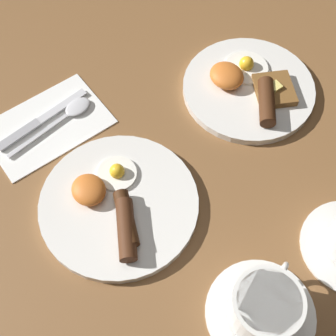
{
  "coord_description": "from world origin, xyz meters",
  "views": [
    {
      "loc": [
        0.31,
        -0.14,
        0.7
      ],
      "look_at": [
        0.0,
        0.1,
        0.03
      ],
      "focal_mm": 50.0,
      "sensor_mm": 36.0,
      "label": 1
    }
  ],
  "objects_px": {
    "breakfast_plate_near": "(118,204)",
    "teacup_near": "(264,308)",
    "knife": "(38,122)",
    "spoon": "(70,112)",
    "breakfast_plate_far": "(249,87)"
  },
  "relations": [
    {
      "from": "breakfast_plate_near",
      "to": "teacup_near",
      "type": "distance_m",
      "value": 0.28
    },
    {
      "from": "breakfast_plate_near",
      "to": "knife",
      "type": "xyz_separation_m",
      "value": [
        -0.23,
        -0.02,
        -0.0
      ]
    },
    {
      "from": "knife",
      "to": "teacup_near",
      "type": "bearing_deg",
      "value": -85.03
    },
    {
      "from": "teacup_near",
      "to": "spoon",
      "type": "height_order",
      "value": "teacup_near"
    },
    {
      "from": "teacup_near",
      "to": "knife",
      "type": "bearing_deg",
      "value": -169.21
    },
    {
      "from": "breakfast_plate_far",
      "to": "spoon",
      "type": "xyz_separation_m",
      "value": [
        -0.15,
        -0.3,
        -0.0
      ]
    },
    {
      "from": "breakfast_plate_near",
      "to": "teacup_near",
      "type": "xyz_separation_m",
      "value": [
        0.27,
        0.07,
        0.02
      ]
    },
    {
      "from": "breakfast_plate_near",
      "to": "knife",
      "type": "bearing_deg",
      "value": -174.17
    },
    {
      "from": "breakfast_plate_near",
      "to": "spoon",
      "type": "height_order",
      "value": "breakfast_plate_near"
    },
    {
      "from": "teacup_near",
      "to": "breakfast_plate_far",
      "type": "bearing_deg",
      "value": 140.73
    },
    {
      "from": "knife",
      "to": "spoon",
      "type": "height_order",
      "value": "spoon"
    },
    {
      "from": "breakfast_plate_far",
      "to": "breakfast_plate_near",
      "type": "bearing_deg",
      "value": -80.68
    },
    {
      "from": "knife",
      "to": "spoon",
      "type": "xyz_separation_m",
      "value": [
        0.02,
        0.06,
        0.0
      ]
    },
    {
      "from": "breakfast_plate_far",
      "to": "knife",
      "type": "xyz_separation_m",
      "value": [
        -0.17,
        -0.36,
        -0.01
      ]
    },
    {
      "from": "breakfast_plate_far",
      "to": "teacup_near",
      "type": "distance_m",
      "value": 0.42
    }
  ]
}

